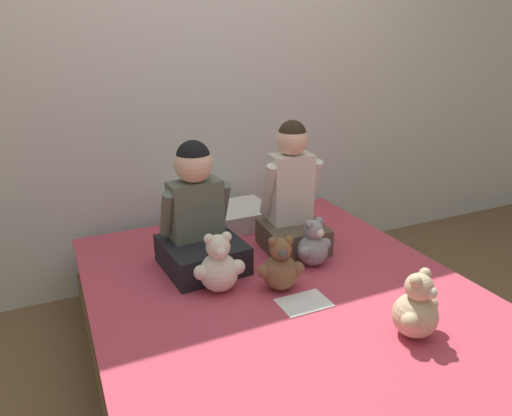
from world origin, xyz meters
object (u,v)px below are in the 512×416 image
Objects in this scene: bed at (286,332)px; child_on_left at (198,220)px; pillow_at_headboard at (222,218)px; child_on_right at (292,198)px; teddy_bear_held_by_right_child at (313,246)px; teddy_bear_at_foot_of_bed at (416,309)px; sign_card at (304,303)px; teddy_bear_held_by_left_child at (219,267)px; teddy_bear_between_children at (280,267)px.

child_on_left is (-0.26, 0.40, 0.44)m from bed.
pillow_at_headboard is at bearing 90.00° from bed.
pillow_at_headboard reaches higher than bed.
bed is at bearing -115.87° from child_on_right.
teddy_bear_at_foot_of_bed is (0.05, -0.64, 0.01)m from teddy_bear_held_by_right_child.
child_on_right reaches higher than sign_card.
sign_card is at bearing -88.60° from pillow_at_headboard.
teddy_bear_held_by_right_child is (0.50, -0.22, -0.13)m from child_on_left.
child_on_right is at bearing 34.07° from teddy_bear_held_by_left_child.
child_on_left reaches higher than teddy_bear_held_by_left_child.
teddy_bear_at_foot_of_bed is 1.28m from pillow_at_headboard.
child_on_left is 0.50m from pillow_at_headboard.
teddy_bear_held_by_right_child is 0.28m from teddy_bear_between_children.
teddy_bear_between_children is at bearing -59.66° from child_on_left.
teddy_bear_held_by_right_child is at bearing -28.79° from child_on_left.
teddy_bear_held_by_right_child is (-0.00, -0.22, -0.17)m from child_on_right.
child_on_right is at bearing 72.02° from teddy_bear_at_foot_of_bed.
pillow_at_headboard is (-0.23, 0.61, -0.04)m from teddy_bear_held_by_right_child.
child_on_right is 2.45× the size of teddy_bear_held_by_left_child.
child_on_left is at bearing -175.49° from child_on_right.
child_on_left is 0.56m from teddy_bear_held_by_right_child.
child_on_right is at bearing 66.94° from sign_card.
child_on_right reaches higher than teddy_bear_between_children.
teddy_bear_between_children is at bearing -90.96° from pillow_at_headboard.
sign_card is at bearing -142.16° from teddy_bear_held_by_right_child.
pillow_at_headboard is (0.26, 0.39, -0.18)m from child_on_left.
child_on_left is 0.28m from teddy_bear_held_by_left_child.
pillow_at_headboard is (-0.24, 0.39, -0.21)m from child_on_right.
teddy_bear_held_by_left_child reaches higher than teddy_bear_at_foot_of_bed.
teddy_bear_between_children is at bearing -120.36° from child_on_right.
teddy_bear_held_by_right_child is at bearing 41.84° from teddy_bear_between_children.
teddy_bear_at_foot_of_bed reaches higher than teddy_bear_between_children.
teddy_bear_held_by_right_child is at bearing 52.99° from sign_card.
child_on_left reaches higher than bed.
teddy_bear_held_by_right_child is 0.66m from pillow_at_headboard.
child_on_right reaches higher than teddy_bear_at_foot_of_bed.
child_on_right reaches higher than bed.
pillow_at_headboard is (0.00, 0.79, 0.26)m from bed.
pillow_at_headboard is at bearing 51.65° from child_on_left.
child_on_left reaches higher than pillow_at_headboard.
bed is 7.96× the size of teddy_bear_between_children.
teddy_bear_held_by_left_child is 1.13× the size of teddy_bear_held_by_right_child.
child_on_left is at bearing 138.41° from teddy_bear_between_children.
child_on_left is at bearing -123.84° from pillow_at_headboard.
teddy_bear_held_by_left_child is 1.03× the size of teddy_bear_at_foot_of_bed.
sign_card is (-0.26, 0.35, -0.11)m from teddy_bear_at_foot_of_bed.
bed is 0.23m from sign_card.
pillow_at_headboard is at bearing 81.73° from teddy_bear_at_foot_of_bed.
child_on_left is 2.25× the size of teddy_bear_held_by_left_child.
teddy_bear_held_by_left_child is at bearing 138.35° from sign_card.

